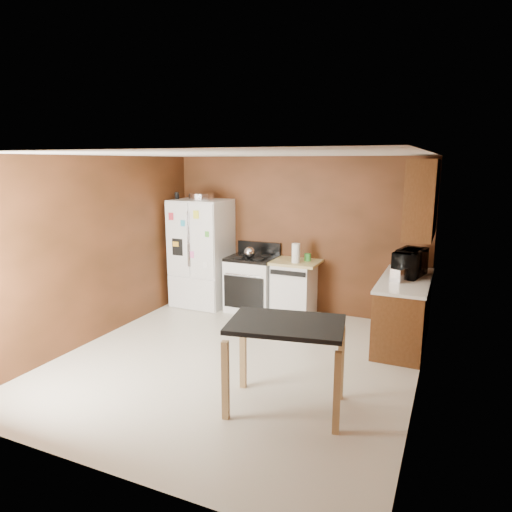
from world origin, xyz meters
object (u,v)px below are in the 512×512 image
Objects in this scene: roasting_pan at (202,197)px; green_canister at (308,257)px; pen_cup at (177,196)px; gas_range at (252,283)px; toaster at (400,275)px; refrigerator at (202,253)px; island at (286,337)px; paper_towel at (296,253)px; microwave at (410,264)px; dishwasher at (294,288)px; kettle at (249,252)px.

roasting_pan is 2.01m from green_canister.
gas_range is (1.34, 0.11, -1.39)m from pen_cup.
refrigerator is (-3.29, 0.57, -0.09)m from toaster.
green_canister is 0.48× the size of toaster.
green_canister is at bearing 6.99° from gas_range.
roasting_pan is at bearing -15.18° from refrigerator.
paper_towel is at bearing 107.02° from island.
microwave is 1.87m from dishwasher.
roasting_pan is 1.23m from kettle.
paper_towel is (1.66, -0.02, -0.81)m from roasting_pan.
microwave is 0.33× the size of refrigerator.
pen_cup is 3.85m from toaster.
dishwasher is (1.63, 0.09, -0.45)m from refrigerator.
kettle is at bearing -169.68° from toaster.
green_canister is 1.61m from microwave.
kettle is at bearing -2.29° from refrigerator.
island is (1.57, -2.69, 0.29)m from gas_range.
pen_cup is at bearing -173.47° from refrigerator.
kettle is 0.16× the size of gas_range.
island is at bearing -88.38° from toaster.
microwave is (2.47, -0.17, 0.07)m from kettle.
roasting_pan is 0.23× the size of refrigerator.
microwave is at bearing -13.72° from green_canister.
microwave is at bearing -9.59° from dishwasher.
refrigerator reaches higher than green_canister.
refrigerator reaches higher than gas_range.
pen_cup is 2.26m from paper_towel.
refrigerator is (0.43, 0.05, -0.96)m from pen_cup.
island is at bearing -46.59° from refrigerator.
refrigerator reaches higher than paper_towel.
island is (-0.89, -2.41, -0.31)m from microwave.
kettle is 0.30× the size of microwave.
dishwasher is at bearing 1.94° from gas_range.
dishwasher is 2.86m from island.
kettle is 0.93m from green_canister.
microwave is (1.56, -0.38, 0.12)m from green_canister.
microwave is 3.39m from refrigerator.
pen_cup is at bearing -179.46° from kettle.
toaster is 0.21× the size of gas_range.
microwave is 2.59m from island.
green_canister is at bearing 89.60° from microwave.
paper_towel is at bearing -123.23° from green_canister.
paper_towel is 1.70m from microwave.
toaster is at bearing 68.57° from island.
gas_range is at bearing 4.68° from pen_cup.
paper_towel is 0.97m from gas_range.
green_canister is at bearing 56.77° from paper_towel.
pen_cup is at bearing -176.28° from dishwasher.
gas_range is (0.88, 0.07, -1.39)m from roasting_pan.
roasting_pan reaches higher than dishwasher.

